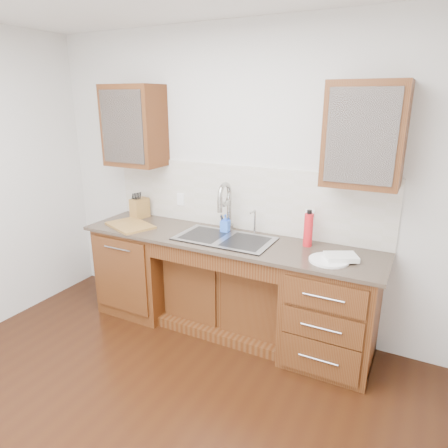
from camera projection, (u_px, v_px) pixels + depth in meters
The scene contains 24 objects.
ground at pixel (124, 446), 2.55m from camera, with size 4.00×3.50×0.10m, color black.
wall_back at pixel (244, 181), 3.66m from camera, with size 4.00×0.10×2.70m, color silver.
base_cabinet_left at pixel (143, 267), 4.04m from camera, with size 0.70×0.62×0.88m, color #593014.
base_cabinet_center at pixel (230, 292), 3.73m from camera, with size 1.20×0.44×0.70m, color #593014.
base_cabinet_right at pixel (331, 311), 3.21m from camera, with size 0.70×0.62×0.88m, color #593014.
countertop at pixel (225, 240), 3.48m from camera, with size 2.70×0.65×0.03m, color #84705B.
backsplash at pixel (241, 198), 3.65m from camera, with size 2.70×0.02×0.59m, color beige.
sink at pixel (225, 248), 3.48m from camera, with size 0.84×0.46×0.19m, color #9E9EA5.
faucet at pixel (229, 210), 3.62m from camera, with size 0.04×0.04×0.40m, color #999993.
filter_tap at pixel (255, 221), 3.55m from camera, with size 0.02×0.02×0.24m, color #999993.
upper_cabinet_left at pixel (134, 126), 3.78m from camera, with size 0.55×0.34×0.75m, color #593014.
upper_cabinet_right at pixel (365, 135), 2.87m from camera, with size 0.55×0.34×0.75m, color #593014.
outlet_left at pixel (181, 199), 3.95m from camera, with size 0.08×0.01×0.12m, color white.
outlet_right at pixel (310, 216), 3.38m from camera, with size 0.08×0.01×0.12m, color white.
soap_bottle at pixel (225, 223), 3.61m from camera, with size 0.08×0.08×0.17m, color blue.
water_bottle at pixel (308, 230), 3.26m from camera, with size 0.07×0.07×0.28m, color red.
plate at pixel (329, 260), 2.99m from camera, with size 0.30×0.30×0.02m, color white.
dish_towel at pixel (341, 257), 2.98m from camera, with size 0.23×0.17×0.04m, color silver.
knife_block at pixel (140, 208), 4.05m from camera, with size 0.11×0.18×0.20m, color #8F6849.
cutting_board at pixel (130, 225), 3.80m from camera, with size 0.45×0.31×0.02m, color brown.
cup_left_a at pixel (130, 131), 3.82m from camera, with size 0.13×0.13×0.11m, color white.
cup_left_b at pixel (139, 132), 3.78m from camera, with size 0.10×0.10×0.09m, color white.
cup_right_a at pixel (351, 141), 2.93m from camera, with size 0.13×0.13×0.10m, color white.
cup_right_b at pixel (373, 143), 2.86m from camera, with size 0.09×0.09×0.09m, color white.
Camera 1 is at (1.49, -1.49, 2.08)m, focal length 32.00 mm.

